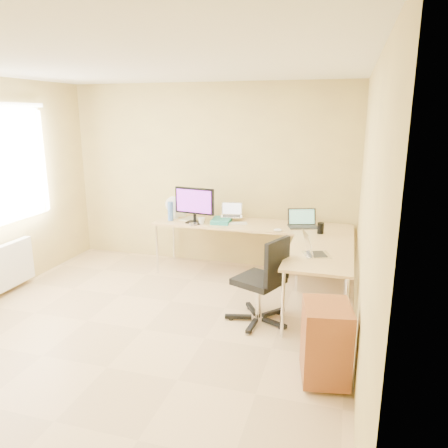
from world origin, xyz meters
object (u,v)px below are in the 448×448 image
(desk_main, at_px, (251,250))
(laptop_black, at_px, (303,218))
(mug, at_px, (202,221))
(desk_return, at_px, (318,284))
(keyboard, at_px, (232,223))
(desk_fan, at_px, (175,208))
(water_bottle, at_px, (170,211))
(cabinet, at_px, (326,341))
(laptop_return, at_px, (317,246))
(office_chair, at_px, (259,277))
(monitor, at_px, (195,205))
(laptop_center, at_px, (232,210))

(desk_main, relative_size, laptop_black, 7.08)
(mug, bearing_deg, laptop_black, 9.53)
(desk_main, bearing_deg, desk_return, -45.73)
(keyboard, xyz_separation_m, desk_fan, (-0.88, 0.11, 0.14))
(desk_main, xyz_separation_m, mug, (-0.65, -0.21, 0.41))
(water_bottle, bearing_deg, cabinet, -42.84)
(laptop_return, height_order, cabinet, laptop_return)
(desk_return, xyz_separation_m, office_chair, (-0.60, -0.32, 0.14))
(monitor, xyz_separation_m, water_bottle, (-0.37, 0.03, -0.11))
(water_bottle, bearing_deg, laptop_return, -25.32)
(water_bottle, height_order, laptop_return, water_bottle)
(monitor, distance_m, desk_fan, 0.42)
(laptop_black, bearing_deg, desk_return, -92.69)
(laptop_return, xyz_separation_m, cabinet, (0.18, -1.11, -0.47))
(laptop_black, xyz_separation_m, keyboard, (-0.93, -0.10, -0.11))
(desk_return, relative_size, office_chair, 1.35)
(desk_main, bearing_deg, laptop_center, 162.67)
(desk_fan, bearing_deg, cabinet, -51.78)
(monitor, relative_size, desk_fan, 1.97)
(keyboard, distance_m, laptop_return, 1.58)
(water_bottle, distance_m, office_chair, 1.95)
(mug, height_order, office_chair, office_chair)
(desk_main, distance_m, monitor, 0.99)
(laptop_black, bearing_deg, monitor, 168.34)
(monitor, bearing_deg, desk_return, -18.00)
(water_bottle, bearing_deg, laptop_black, 4.77)
(laptop_black, xyz_separation_m, cabinet, (0.44, -2.24, -0.49))
(laptop_return, relative_size, office_chair, 0.32)
(mug, relative_size, desk_fan, 0.33)
(laptop_black, height_order, mug, laptop_black)
(monitor, bearing_deg, mug, -12.56)
(monitor, relative_size, office_chair, 0.59)
(desk_return, distance_m, mug, 1.85)
(office_chair, bearing_deg, cabinet, -26.98)
(desk_return, height_order, mug, mug)
(desk_fan, relative_size, laptop_return, 0.93)
(desk_return, distance_m, laptop_return, 0.48)
(desk_main, bearing_deg, office_chair, -74.25)
(desk_return, relative_size, laptop_return, 4.17)
(laptop_return, bearing_deg, desk_main, 21.00)
(water_bottle, xyz_separation_m, desk_fan, (0.00, 0.15, 0.01))
(laptop_center, bearing_deg, laptop_return, -55.81)
(laptop_black, distance_m, cabinet, 2.33)
(laptop_return, distance_m, cabinet, 1.22)
(keyboard, xyz_separation_m, office_chair, (0.62, -1.23, -0.24))
(mug, xyz_separation_m, office_chair, (1.02, -1.11, -0.27))
(laptop_center, distance_m, mug, 0.47)
(laptop_center, xyz_separation_m, office_chair, (0.69, -1.42, -0.38))
(office_chair, bearing_deg, laptop_return, 43.00)
(office_chair, relative_size, cabinet, 1.51)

